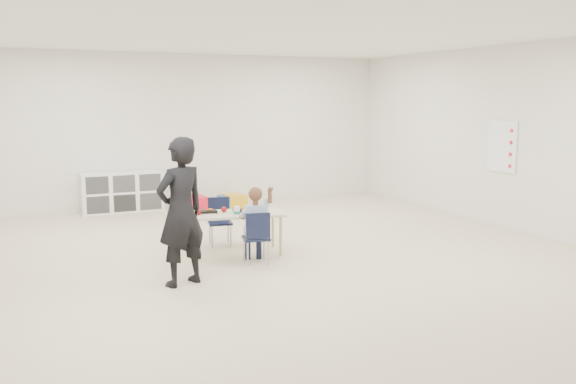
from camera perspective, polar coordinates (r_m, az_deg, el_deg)
name	(u,v)px	position (r m, az deg, el deg)	size (l,w,h in m)	color
room	(284,148)	(7.25, -0.39, 4.15)	(9.00, 9.02, 2.80)	beige
table	(237,233)	(7.88, -4.79, -3.82)	(1.25, 0.79, 0.53)	beige
chair_near	(256,237)	(7.40, -3.02, -4.24)	(0.31, 0.29, 0.64)	black
chair_far	(220,222)	(8.34, -6.38, -2.80)	(0.31, 0.29, 0.64)	black
child	(256,222)	(7.36, -3.03, -2.83)	(0.43, 0.43, 1.01)	#98AACE
lunch_tray_near	(242,210)	(7.90, -4.35, -1.72)	(0.22, 0.16, 0.03)	black
lunch_tray_far	(208,211)	(7.87, -7.48, -1.82)	(0.22, 0.16, 0.03)	black
milk_carton	(237,210)	(7.70, -4.83, -1.74)	(0.07, 0.07, 0.10)	white
bread_roll	(261,211)	(7.77, -2.56, -1.74)	(0.09, 0.09, 0.07)	tan
apple_near	(224,209)	(7.87, -6.00, -1.64)	(0.07, 0.07, 0.07)	maroon
apple_far	(199,212)	(7.72, -8.37, -1.88)	(0.07, 0.07, 0.07)	maroon
cubby_shelf	(123,192)	(11.13, -15.22, 0.00)	(1.40, 0.40, 0.70)	white
rules_poster	(502,146)	(10.03, 19.38, 4.06)	(0.02, 0.60, 0.80)	white
adult	(181,212)	(6.54, -10.00, -1.85)	(0.58, 0.38, 1.59)	black
bin_red	(195,203)	(11.14, -8.70, -1.00)	(0.37, 0.48, 0.23)	red
bin_yellow	(234,200)	(11.37, -5.06, -0.77)	(0.35, 0.45, 0.22)	gold
bin_blue	(230,201)	(11.34, -5.48, -0.85)	(0.32, 0.41, 0.20)	blue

